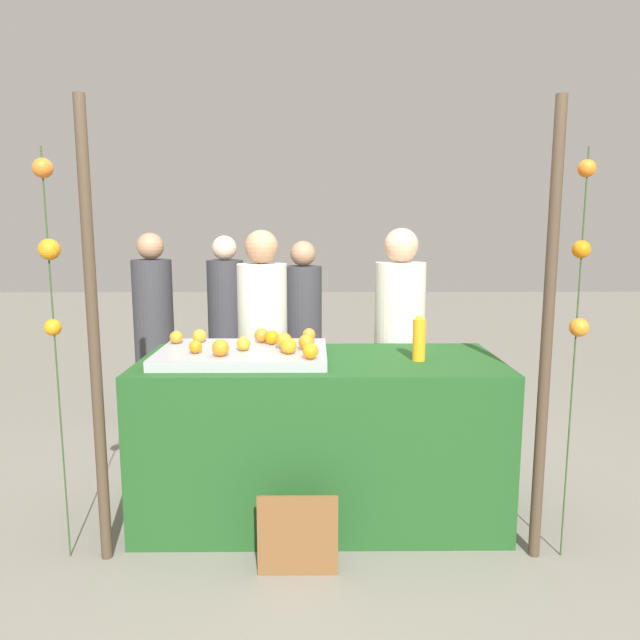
{
  "coord_description": "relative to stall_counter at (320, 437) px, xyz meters",
  "views": [
    {
      "loc": [
        -0.03,
        -3.29,
        1.69
      ],
      "look_at": [
        0.0,
        0.15,
        1.14
      ],
      "focal_mm": 32.89,
      "sensor_mm": 36.0,
      "label": 1
    }
  ],
  "objects": [
    {
      "name": "ground_plane",
      "position": [
        0.0,
        0.0,
        -0.47
      ],
      "size": [
        24.0,
        24.0,
        0.0
      ],
      "primitive_type": "plane",
      "color": "gray"
    },
    {
      "name": "stall_counter",
      "position": [
        0.0,
        0.0,
        0.0
      ],
      "size": [
        2.06,
        0.87,
        0.94
      ],
      "primitive_type": "cube",
      "color": "#1E4C1E",
      "rests_on": "ground_plane"
    },
    {
      "name": "orange_tray",
      "position": [
        -0.44,
        -0.02,
        0.5
      ],
      "size": [
        0.95,
        0.64,
        0.06
      ],
      "primitive_type": "cube",
      "color": "#9EA0A5",
      "rests_on": "stall_counter"
    },
    {
      "name": "orange_0",
      "position": [
        -0.86,
        0.15,
        0.57
      ],
      "size": [
        0.08,
        0.08,
        0.08
      ],
      "primitive_type": "sphere",
      "color": "orange",
      "rests_on": "orange_tray"
    },
    {
      "name": "orange_1",
      "position": [
        -0.69,
        -0.13,
        0.57
      ],
      "size": [
        0.07,
        0.07,
        0.07
      ],
      "primitive_type": "sphere",
      "color": "orange",
      "rests_on": "orange_tray"
    },
    {
      "name": "orange_2",
      "position": [
        -0.54,
        -0.2,
        0.58
      ],
      "size": [
        0.09,
        0.09,
        0.09
      ],
      "primitive_type": "sphere",
      "color": "orange",
      "rests_on": "orange_tray"
    },
    {
      "name": "orange_3",
      "position": [
        -0.05,
        -0.28,
        0.57
      ],
      "size": [
        0.08,
        0.08,
        0.08
      ],
      "primitive_type": "sphere",
      "color": "orange",
      "rests_on": "orange_tray"
    },
    {
      "name": "orange_4",
      "position": [
        -0.07,
        0.22,
        0.57
      ],
      "size": [
        0.08,
        0.08,
        0.08
      ],
      "primitive_type": "sphere",
      "color": "orange",
      "rests_on": "orange_tray"
    },
    {
      "name": "orange_5",
      "position": [
        -0.35,
        0.17,
        0.57
      ],
      "size": [
        0.09,
        0.09,
        0.09
      ],
      "primitive_type": "sphere",
      "color": "orange",
      "rests_on": "orange_tray"
    },
    {
      "name": "orange_6",
      "position": [
        -0.21,
        -0.01,
        0.58
      ],
      "size": [
        0.09,
        0.09,
        0.09
      ],
      "primitive_type": "sphere",
      "color": "orange",
      "rests_on": "orange_tray"
    },
    {
      "name": "orange_7",
      "position": [
        -0.08,
        -0.05,
        0.58
      ],
      "size": [
        0.09,
        0.09,
        0.09
      ],
      "primitive_type": "sphere",
      "color": "orange",
      "rests_on": "orange_tray"
    },
    {
      "name": "orange_8",
      "position": [
        -0.17,
        -0.15,
        0.58
      ],
      "size": [
        0.09,
        0.09,
        0.09
      ],
      "primitive_type": "sphere",
      "color": "orange",
      "rests_on": "orange_tray"
    },
    {
      "name": "orange_9",
      "position": [
        -0.72,
        0.17,
        0.57
      ],
      "size": [
        0.08,
        0.08,
        0.08
      ],
      "primitive_type": "sphere",
      "color": "orange",
      "rests_on": "orange_tray"
    },
    {
      "name": "orange_10",
      "position": [
        -0.28,
        0.11,
        0.57
      ],
      "size": [
        0.08,
        0.08,
        0.08
      ],
      "primitive_type": "sphere",
      "color": "orange",
      "rests_on": "orange_tray"
    },
    {
      "name": "orange_11",
      "position": [
        -0.43,
        -0.06,
        0.57
      ],
      "size": [
        0.08,
        0.08,
        0.08
      ],
      "primitive_type": "sphere",
      "color": "orange",
      "rests_on": "orange_tray"
    },
    {
      "name": "juice_bottle",
      "position": [
        0.56,
        -0.06,
        0.59
      ],
      "size": [
        0.07,
        0.07,
        0.26
      ],
      "color": "orange",
      "rests_on": "stall_counter"
    },
    {
      "name": "chalkboard_sign",
      "position": [
        -0.12,
        -0.63,
        -0.27
      ],
      "size": [
        0.39,
        0.03,
        0.43
      ],
      "color": "brown",
      "rests_on": "ground_plane"
    },
    {
      "name": "vendor_left",
      "position": [
        -0.39,
        0.64,
        0.31
      ],
      "size": [
        0.34,
        0.34,
        1.67
      ],
      "color": "beige",
      "rests_on": "ground_plane"
    },
    {
      "name": "vendor_right",
      "position": [
        0.54,
        0.61,
        0.31
      ],
      "size": [
        0.34,
        0.34,
        1.68
      ],
      "color": "beige",
      "rests_on": "ground_plane"
    },
    {
      "name": "crowd_person_0",
      "position": [
        -0.13,
        1.66,
        0.26
      ],
      "size": [
        0.32,
        0.32,
        1.58
      ],
      "color": "#333338",
      "rests_on": "ground_plane"
    },
    {
      "name": "crowd_person_1",
      "position": [
        -1.39,
        1.59,
        0.29
      ],
      "size": [
        0.33,
        0.33,
        1.64
      ],
      "color": "#333338",
      "rests_on": "ground_plane"
    },
    {
      "name": "crowd_person_2",
      "position": [
        -0.83,
        1.94,
        0.28
      ],
      "size": [
        0.32,
        0.32,
        1.62
      ],
      "color": "#333338",
      "rests_on": "ground_plane"
    },
    {
      "name": "canopy_post_left",
      "position": [
        -1.11,
        -0.47,
        0.68
      ],
      "size": [
        0.06,
        0.06,
        2.3
      ],
      "primitive_type": "cylinder",
      "color": "#473828",
      "rests_on": "ground_plane"
    },
    {
      "name": "canopy_post_right",
      "position": [
        1.11,
        -0.47,
        0.68
      ],
      "size": [
        0.06,
        0.06,
        2.3
      ],
      "primitive_type": "cylinder",
      "color": "#473828",
      "rests_on": "ground_plane"
    },
    {
      "name": "garland_strand_left",
      "position": [
        -1.3,
        -0.47,
        1.13
      ],
      "size": [
        0.1,
        0.1,
        2.06
      ],
      "color": "#2D4C23",
      "rests_on": "ground_plane"
    },
    {
      "name": "garland_strand_right",
      "position": [
        1.25,
        -0.48,
        1.04
      ],
      "size": [
        0.1,
        0.1,
        2.06
      ],
      "color": "#2D4C23",
      "rests_on": "ground_plane"
    }
  ]
}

